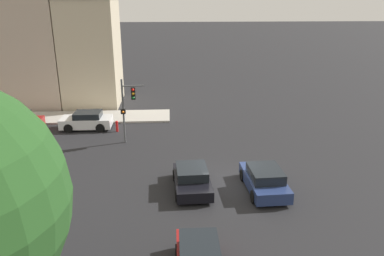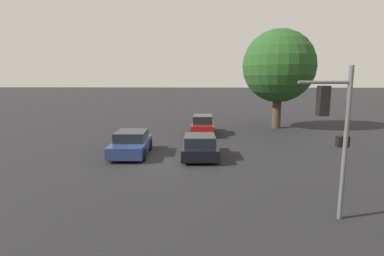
{
  "view_description": "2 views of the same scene",
  "coord_description": "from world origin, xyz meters",
  "px_view_note": "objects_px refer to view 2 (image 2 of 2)",
  "views": [
    {
      "loc": [
        -19.52,
        3.14,
        10.34
      ],
      "look_at": [
        3.78,
        1.75,
        2.14
      ],
      "focal_mm": 35.0,
      "sensor_mm": 36.0,
      "label": 1
    },
    {
      "loc": [
        16.09,
        2.24,
        4.4
      ],
      "look_at": [
        0.12,
        1.6,
        1.8
      ],
      "focal_mm": 28.0,
      "sensor_mm": 36.0,
      "label": 2
    }
  ],
  "objects_px": {
    "traffic_signal": "(334,122)",
    "crossing_car_2": "(131,144)",
    "crossing_car_1": "(200,146)",
    "crossing_car_0": "(203,125)",
    "street_tree": "(279,66)"
  },
  "relations": [
    {
      "from": "street_tree",
      "to": "crossing_car_2",
      "type": "relative_size",
      "value": 2.09
    },
    {
      "from": "crossing_car_0",
      "to": "crossing_car_1",
      "type": "xyz_separation_m",
      "value": [
        7.35,
        -0.14,
        -0.11
      ]
    },
    {
      "from": "traffic_signal",
      "to": "crossing_car_0",
      "type": "bearing_deg",
      "value": 12.44
    },
    {
      "from": "crossing_car_1",
      "to": "street_tree",
      "type": "bearing_deg",
      "value": -34.78
    },
    {
      "from": "crossing_car_2",
      "to": "traffic_signal",
      "type": "bearing_deg",
      "value": 43.85
    },
    {
      "from": "crossing_car_0",
      "to": "crossing_car_1",
      "type": "height_order",
      "value": "crossing_car_0"
    },
    {
      "from": "traffic_signal",
      "to": "crossing_car_2",
      "type": "xyz_separation_m",
      "value": [
        -7.89,
        -8.24,
        -2.45
      ]
    },
    {
      "from": "crossing_car_2",
      "to": "street_tree",
      "type": "bearing_deg",
      "value": 131.09
    },
    {
      "from": "crossing_car_1",
      "to": "crossing_car_2",
      "type": "height_order",
      "value": "crossing_car_2"
    },
    {
      "from": "crossing_car_0",
      "to": "crossing_car_1",
      "type": "relative_size",
      "value": 1.11
    },
    {
      "from": "traffic_signal",
      "to": "crossing_car_1",
      "type": "height_order",
      "value": "traffic_signal"
    },
    {
      "from": "crossing_car_0",
      "to": "street_tree",
      "type": "bearing_deg",
      "value": -62.63
    },
    {
      "from": "traffic_signal",
      "to": "crossing_car_1",
      "type": "bearing_deg",
      "value": 26.46
    },
    {
      "from": "street_tree",
      "to": "traffic_signal",
      "type": "distance_m",
      "value": 18.59
    },
    {
      "from": "street_tree",
      "to": "crossing_car_2",
      "type": "distance_m",
      "value": 15.8
    }
  ]
}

